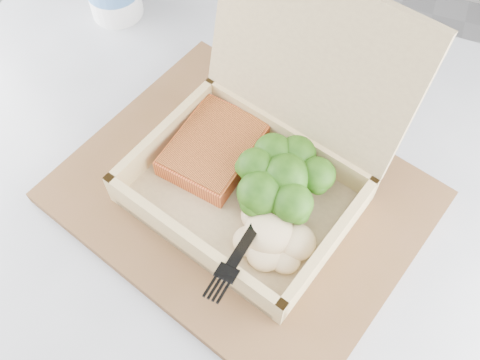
% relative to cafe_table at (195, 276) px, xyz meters
% --- Properties ---
extents(cafe_table, '(0.86, 0.86, 0.74)m').
position_rel_cafe_table_xyz_m(cafe_table, '(0.00, 0.00, 0.00)').
color(cafe_table, black).
rests_on(cafe_table, floor).
extents(serving_tray, '(0.47, 0.42, 0.02)m').
position_rel_cafe_table_xyz_m(serving_tray, '(0.06, 0.04, 0.20)').
color(serving_tray, brown).
rests_on(serving_tray, cafe_table).
extents(takeout_container, '(0.30, 0.29, 0.22)m').
position_rel_cafe_table_xyz_m(takeout_container, '(0.07, 0.07, 0.26)').
color(takeout_container, tan).
rests_on(takeout_container, serving_tray).
extents(salmon_fillet, '(0.11, 0.13, 0.02)m').
position_rel_cafe_table_xyz_m(salmon_fillet, '(0.01, 0.08, 0.23)').
color(salmon_fillet, orange).
rests_on(salmon_fillet, takeout_container).
extents(broccoli_pile, '(0.12, 0.12, 0.04)m').
position_rel_cafe_table_xyz_m(broccoli_pile, '(0.10, 0.06, 0.24)').
color(broccoli_pile, '#377119').
rests_on(broccoli_pile, takeout_container).
extents(mashed_potatoes, '(0.09, 0.08, 0.03)m').
position_rel_cafe_table_xyz_m(mashed_potatoes, '(0.10, -0.01, 0.23)').
color(mashed_potatoes, beige).
rests_on(mashed_potatoes, takeout_container).
extents(plastic_fork, '(0.03, 0.15, 0.03)m').
position_rel_cafe_table_xyz_m(plastic_fork, '(0.09, 0.00, 0.24)').
color(plastic_fork, black).
rests_on(plastic_fork, mashed_potatoes).
extents(receipt, '(0.11, 0.14, 0.00)m').
position_rel_cafe_table_xyz_m(receipt, '(0.06, 0.23, 0.19)').
color(receipt, white).
rests_on(receipt, cafe_table).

